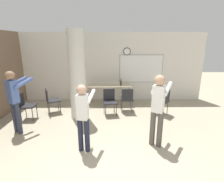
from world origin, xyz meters
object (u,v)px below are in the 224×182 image
at_px(bottle_on_table, 121,83).
at_px(chair_near_pillar, 51,99).
at_px(folding_table, 110,86).
at_px(chair_table_right, 127,98).
at_px(chair_by_left_wall, 26,104).
at_px(chair_table_front, 110,100).
at_px(chair_mid_room, 163,100).
at_px(person_playing_front, 83,113).
at_px(person_watching_back, 14,97).
at_px(person_playing_side, 158,105).

xyz_separation_m(bottle_on_table, chair_near_pillar, (-2.48, -0.91, -0.36)).
distance_m(folding_table, chair_table_right, 1.09).
height_order(chair_by_left_wall, chair_table_front, same).
relative_size(chair_mid_room, chair_near_pillar, 1.00).
relative_size(bottle_on_table, chair_table_right, 0.31).
bearing_deg(chair_table_right, chair_by_left_wall, -170.13).
height_order(folding_table, chair_table_right, chair_table_right).
height_order(chair_table_right, person_playing_front, person_playing_front).
bearing_deg(bottle_on_table, person_playing_front, -108.18).
relative_size(chair_table_right, person_watching_back, 0.51).
height_order(folding_table, bottle_on_table, bottle_on_table).
bearing_deg(bottle_on_table, chair_by_left_wall, -155.78).
xyz_separation_m(chair_table_front, person_playing_front, (-0.59, -2.10, 0.41)).
bearing_deg(chair_table_front, person_playing_side, -59.75).
bearing_deg(person_watching_back, bottle_on_table, 37.34).
distance_m(person_watching_back, person_playing_side, 3.69).
distance_m(chair_table_right, person_playing_front, 2.63).
xyz_separation_m(folding_table, chair_table_front, (-0.00, -1.10, -0.20)).
bearing_deg(folding_table, chair_table_front, -90.10).
bearing_deg(chair_near_pillar, chair_table_right, 1.66).
distance_m(chair_by_left_wall, chair_table_front, 2.71).
bearing_deg(chair_by_left_wall, bottle_on_table, 24.22).
bearing_deg(folding_table, bottle_on_table, -6.90).
relative_size(bottle_on_table, chair_by_left_wall, 0.31).
xyz_separation_m(person_playing_front, person_playing_side, (1.70, 0.19, 0.10)).
relative_size(folding_table, person_playing_front, 1.09).
bearing_deg(chair_near_pillar, chair_table_front, -3.78).
height_order(chair_table_right, chair_table_front, same).
bearing_deg(person_watching_back, chair_by_left_wall, 100.97).
distance_m(chair_by_left_wall, person_playing_side, 4.13).
bearing_deg(bottle_on_table, chair_table_right, -79.05).
height_order(chair_mid_room, person_watching_back, person_watching_back).
relative_size(folding_table, chair_mid_room, 1.97).
height_order(chair_mid_room, person_playing_side, person_playing_side).
height_order(person_watching_back, person_playing_side, person_playing_side).
relative_size(folding_table, chair_table_front, 1.97).
height_order(chair_table_right, chair_near_pillar, same).
distance_m(chair_by_left_wall, chair_table_right, 3.34).
xyz_separation_m(chair_mid_room, person_playing_side, (-0.70, -1.84, 0.51)).
distance_m(chair_near_pillar, person_playing_front, 2.69).
height_order(bottle_on_table, person_watching_back, person_watching_back).
relative_size(chair_table_front, person_playing_side, 0.50).
bearing_deg(chair_table_right, person_watching_back, -155.47).
relative_size(chair_near_pillar, person_playing_front, 0.56).
relative_size(chair_table_front, person_playing_front, 0.56).
relative_size(bottle_on_table, person_playing_side, 0.16).
distance_m(chair_by_left_wall, chair_mid_room, 4.50).
height_order(chair_mid_room, person_playing_front, person_playing_front).
xyz_separation_m(folding_table, person_watching_back, (-2.52, -2.32, 0.30)).
bearing_deg(chair_table_right, chair_mid_room, -12.93).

